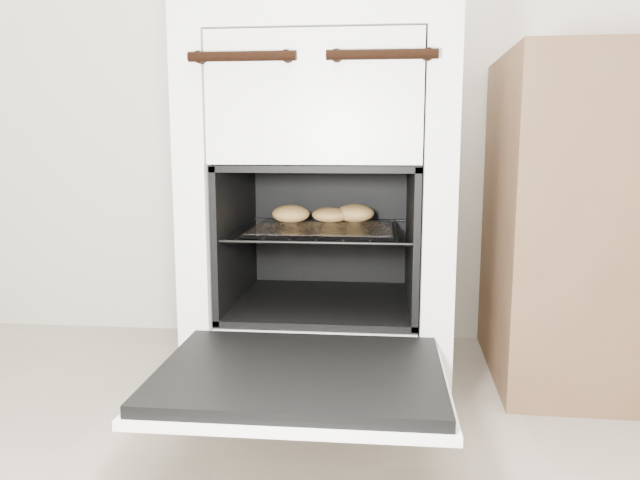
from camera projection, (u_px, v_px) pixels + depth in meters
The scene contains 5 objects.
stove at pixel (326, 212), 1.65m from camera, with size 0.62×0.69×0.94m.
oven_door at pixel (301, 377), 1.18m from camera, with size 0.55×0.43×0.04m.
oven_rack at pixel (323, 230), 1.59m from camera, with size 0.45×0.43×0.01m.
foil_sheet at pixel (322, 229), 1.57m from camera, with size 0.35×0.31×0.01m, color white.
baked_rolls at pixel (326, 214), 1.66m from camera, with size 0.29×0.15×0.05m.
Camera 1 is at (-0.01, -0.48, 0.65)m, focal length 35.00 mm.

